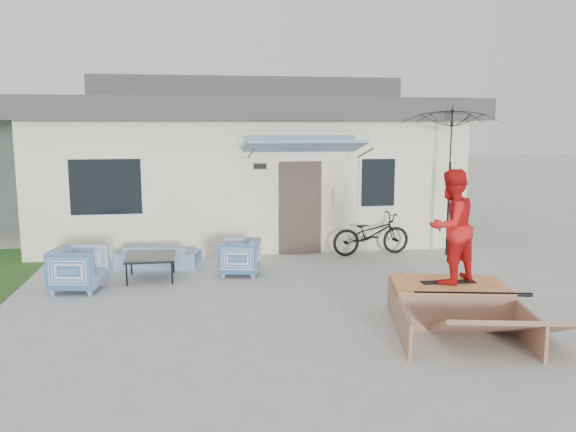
{
  "coord_description": "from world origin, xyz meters",
  "views": [
    {
      "loc": [
        -1.29,
        -8.21,
        2.9
      ],
      "look_at": [
        0.3,
        1.8,
        1.3
      ],
      "focal_mm": 36.07,
      "sensor_mm": 36.0,
      "label": 1
    }
  ],
  "objects": [
    {
      "name": "ground",
      "position": [
        0.0,
        0.0,
        0.0
      ],
      "size": [
        90.0,
        90.0,
        0.0
      ],
      "primitive_type": "plane",
      "color": "#ABACA7",
      "rests_on": "ground"
    },
    {
      "name": "house",
      "position": [
        0.0,
        7.99,
        1.94
      ],
      "size": [
        10.8,
        8.49,
        4.1
      ],
      "color": "beige",
      "rests_on": "ground"
    },
    {
      "name": "loveseat",
      "position": [
        -2.11,
        3.66,
        0.33
      ],
      "size": [
        1.74,
        0.86,
        0.65
      ],
      "primitive_type": "imported",
      "rotation": [
        0.0,
        0.0,
        2.91
      ],
      "color": "#245699",
      "rests_on": "ground"
    },
    {
      "name": "armchair_left",
      "position": [
        -3.39,
        2.18,
        0.43
      ],
      "size": [
        0.92,
        0.96,
        0.86
      ],
      "primitive_type": "imported",
      "rotation": [
        0.0,
        0.0,
        1.39
      ],
      "color": "#245699",
      "rests_on": "ground"
    },
    {
      "name": "armchair_right",
      "position": [
        -0.5,
        2.83,
        0.38
      ],
      "size": [
        0.85,
        0.89,
        0.77
      ],
      "primitive_type": "imported",
      "rotation": [
        0.0,
        0.0,
        -1.8
      ],
      "color": "#245699",
      "rests_on": "ground"
    },
    {
      "name": "coffee_table",
      "position": [
        -2.18,
        2.72,
        0.22
      ],
      "size": [
        0.92,
        0.92,
        0.45
      ],
      "primitive_type": "cube",
      "rotation": [
        0.0,
        0.0,
        0.01
      ],
      "color": "black",
      "rests_on": "ground"
    },
    {
      "name": "bicycle",
      "position": [
        2.56,
        4.11,
        0.58
      ],
      "size": [
        1.87,
        0.81,
        1.16
      ],
      "primitive_type": "imported",
      "rotation": [
        0.0,
        0.0,
        1.67
      ],
      "color": "black",
      "rests_on": "ground"
    },
    {
      "name": "patio_umbrella",
      "position": [
        4.24,
        3.81,
        1.75
      ],
      "size": [
        2.84,
        2.75,
        2.2
      ],
      "color": "black",
      "rests_on": "ground"
    },
    {
      "name": "skate_ramp",
      "position": [
        2.4,
        -0.32,
        0.27
      ],
      "size": [
        2.05,
        2.48,
        0.55
      ],
      "primitive_type": null,
      "rotation": [
        0.0,
        0.0,
        -0.21
      ],
      "color": "#8B6149",
      "rests_on": "ground"
    },
    {
      "name": "skateboard",
      "position": [
        2.42,
        -0.27,
        0.57
      ],
      "size": [
        0.83,
        0.24,
        0.05
      ],
      "primitive_type": "cube",
      "rotation": [
        0.0,
        0.0,
        -0.04
      ],
      "color": "black",
      "rests_on": "skate_ramp"
    },
    {
      "name": "skater",
      "position": [
        2.42,
        -0.27,
        1.45
      ],
      "size": [
        1.03,
        0.94,
        1.7
      ],
      "primitive_type": "imported",
      "rotation": [
        0.0,
        0.0,
        3.6
      ],
      "color": "red",
      "rests_on": "skateboard"
    }
  ]
}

